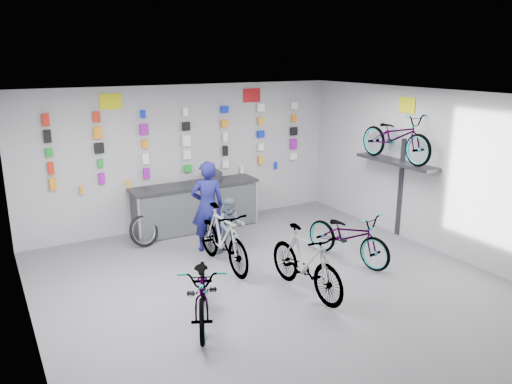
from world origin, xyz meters
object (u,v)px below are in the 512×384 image
bike_left (203,289)px  clerk (208,206)px  bike_service (223,237)px  counter (196,207)px  bike_center (306,262)px  customer (231,226)px  bike_right (348,236)px

bike_left → clerk: (1.14, 2.36, 0.39)m
bike_service → counter: bearing=79.0°
bike_left → bike_service: (1.03, 1.51, 0.07)m
bike_left → bike_center: bike_center is taller
bike_left → clerk: bearing=88.1°
counter → bike_left: counter is taller
clerk → customer: 0.59m
clerk → customer: (0.29, -0.39, -0.32)m
bike_right → bike_center: bearing=-166.7°
counter → bike_right: counter is taller
bike_service → clerk: bearing=81.8°
bike_left → bike_service: bike_service is taller
bike_left → bike_center: bearing=23.2°
counter → customer: (0.04, -1.57, 0.05)m
bike_right → counter: bearing=108.1°
clerk → customer: size_ratio=1.61×
bike_center → bike_right: size_ratio=0.97×
counter → bike_service: bike_service is taller
bike_left → bike_right: 3.18m
bike_right → clerk: (-1.97, 1.70, 0.39)m
counter → bike_left: size_ratio=1.52×
counter → bike_center: size_ratio=1.55×
bike_left → clerk: size_ratio=1.03×
bike_left → customer: customer is taller
bike_center → bike_service: size_ratio=0.96×
bike_service → bike_center: bearing=-67.3°
bike_service → clerk: (0.11, 0.86, 0.32)m
bike_service → clerk: 0.92m
bike_left → customer: bearing=77.9°
bike_right → clerk: size_ratio=1.04×
counter → bike_right: bearing=-59.2°
customer → counter: bearing=116.1°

